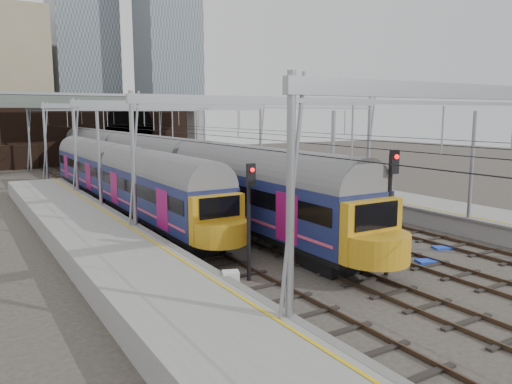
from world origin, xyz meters
TOP-DOWN VIEW (x-y plane):
  - ground at (0.00, 0.00)m, footprint 160.00×160.00m
  - platform_left at (-10.18, 2.50)m, footprint 4.32×55.00m
  - tracks at (0.00, 15.00)m, footprint 14.40×80.00m
  - overhead_line at (0.00, 21.49)m, footprint 16.80×80.00m
  - retaining_wall at (1.40, 51.93)m, footprint 28.00×2.75m
  - overbridge at (0.00, 46.00)m, footprint 28.00×3.00m
  - city_skyline at (2.73, 70.48)m, footprint 37.50×27.50m
  - train_main at (-2.00, 31.81)m, footprint 3.02×69.86m
  - train_second at (-6.00, 18.41)m, footprint 2.73×31.60m
  - signal_near_left at (-5.99, -0.02)m, footprint 0.37×0.47m
  - signal_near_centre at (-0.75, -2.64)m, footprint 0.39×0.49m
  - relay_cabinet at (-7.80, -1.74)m, footprint 0.73×0.68m
  - equip_cover_a at (2.37, -2.09)m, footprint 1.08×0.92m
  - equip_cover_b at (1.51, 6.12)m, footprint 0.73×0.52m
  - equip_cover_c at (4.97, -0.87)m, footprint 1.05×0.92m

SIDE VIEW (x-z plane):
  - ground at x=0.00m, z-range 0.00..0.00m
  - tracks at x=0.00m, z-range -0.09..0.13m
  - equip_cover_b at x=1.51m, z-range 0.00..0.09m
  - equip_cover_c at x=4.97m, z-range 0.00..0.10m
  - equip_cover_a at x=2.37m, z-range 0.00..0.11m
  - platform_left at x=-10.18m, z-range -0.01..1.11m
  - relay_cabinet at x=-7.80m, z-range 0.00..1.19m
  - train_second at x=-6.00m, z-range 0.08..4.80m
  - train_main at x=-2.00m, z-range 0.06..5.19m
  - signal_near_left at x=-5.99m, z-range 0.64..5.53m
  - signal_near_centre at x=-0.75m, z-range 0.66..6.06m
  - retaining_wall at x=1.40m, z-range -0.17..8.83m
  - overhead_line at x=0.00m, z-range 2.57..10.57m
  - overbridge at x=0.00m, z-range 2.64..11.89m
  - city_skyline at x=2.73m, z-range -12.91..47.09m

